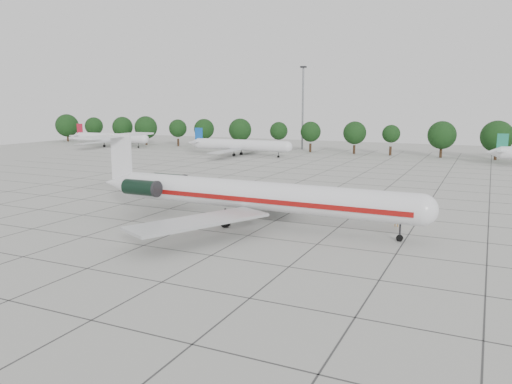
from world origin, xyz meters
TOP-DOWN VIEW (x-y plane):
  - ground at (0.00, 0.00)m, footprint 260.00×260.00m
  - apron_joints at (0.00, 15.00)m, footprint 170.00×170.00m
  - main_airliner at (-3.37, -3.06)m, footprint 43.91×34.51m
  - ground_crew at (14.10, 3.22)m, footprint 0.67×0.44m
  - bg_airliner_a at (-90.76, 73.65)m, footprint 28.24×27.20m
  - bg_airliner_b at (-38.81, 66.44)m, footprint 28.24×27.20m
  - tree_line at (-11.68, 85.00)m, footprint 249.86×8.44m
  - floodlight_mast at (-30.00, 92.00)m, footprint 1.60×1.60m

SIDE VIEW (x-z plane):
  - ground at x=0.00m, z-range 0.00..0.00m
  - apron_joints at x=0.00m, z-range 0.00..0.02m
  - ground_crew at x=14.10m, z-range 0.00..1.81m
  - bg_airliner_a at x=-90.76m, z-range -0.79..6.61m
  - bg_airliner_b at x=-38.81m, z-range -0.79..6.61m
  - main_airliner at x=-3.37m, z-range -1.51..8.78m
  - tree_line at x=-11.68m, z-range 0.87..11.09m
  - floodlight_mast at x=-30.00m, z-range 1.56..27.01m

